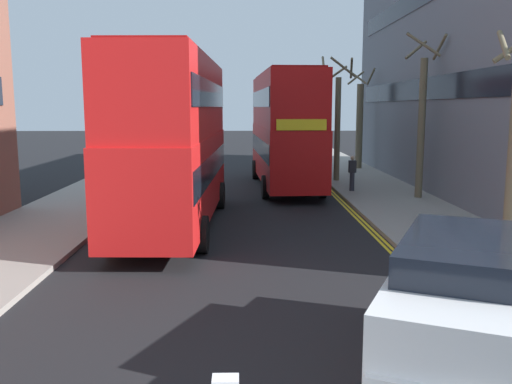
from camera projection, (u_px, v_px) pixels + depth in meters
sidewalk_right at (421, 218)px, 19.50m from camera, size 4.00×80.00×0.14m
sidewalk_left at (55, 219)px, 19.23m from camera, size 4.00×80.00×0.14m
kerb_line_outer at (375, 232)px, 17.49m from camera, size 0.10×56.00×0.01m
kerb_line_inner at (371, 232)px, 17.49m from camera, size 0.10×56.00×0.01m
double_decker_bus_away at (174, 136)px, 17.92m from camera, size 3.04×10.88×5.64m
double_decker_bus_oncoming at (285, 127)px, 26.87m from camera, size 3.16×10.91×5.64m
taxi_minivan at (462, 312)px, 7.85m from camera, size 3.69×5.15×2.12m
pedestrian_far at (352, 173)px, 25.21m from camera, size 0.34×0.22×1.62m
street_tree_near at (422, 121)px, 22.99m from camera, size 1.65×1.73×6.85m
street_tree_mid at (360, 124)px, 34.25m from camera, size 1.58×1.62×6.21m
street_tree_distant at (338, 120)px, 28.47m from camera, size 1.69×1.68×6.49m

